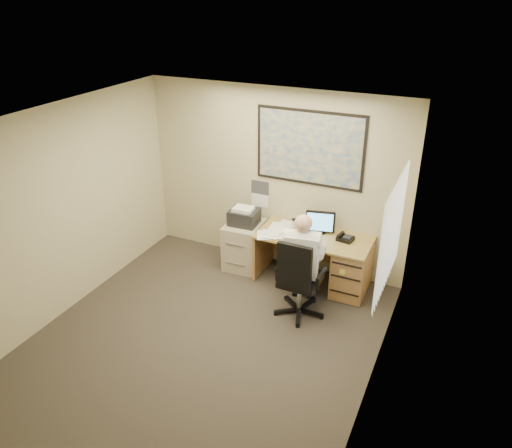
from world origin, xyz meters
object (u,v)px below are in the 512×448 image
at_px(desk, 336,260).
at_px(filing_cabinet, 244,241).
at_px(office_chair, 298,293).
at_px(person, 302,265).

height_order(desk, filing_cabinet, desk).
height_order(filing_cabinet, office_chair, office_chair).
xyz_separation_m(desk, filing_cabinet, (-1.43, -0.01, -0.02)).
bearing_deg(person, office_chair, -99.40).
bearing_deg(desk, filing_cabinet, -179.74).
xyz_separation_m(filing_cabinet, person, (1.19, -0.77, 0.28)).
distance_m(filing_cabinet, person, 1.44).
bearing_deg(filing_cabinet, office_chair, -38.18).
bearing_deg(office_chair, desk, 75.44).
bearing_deg(desk, office_chair, -105.71).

